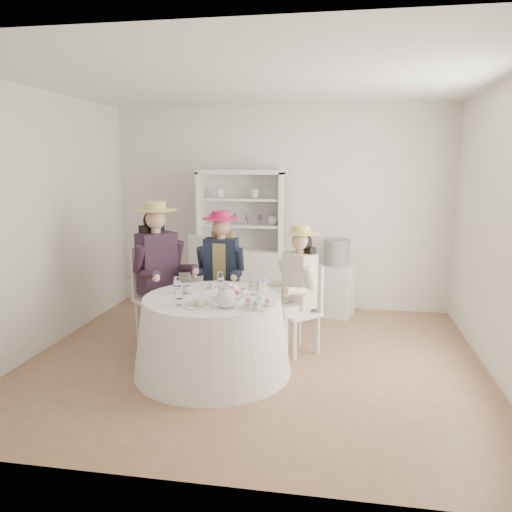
# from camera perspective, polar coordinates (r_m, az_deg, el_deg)

# --- Properties ---
(ground) EXTENTS (4.50, 4.50, 0.00)m
(ground) POSITION_cam_1_polar(r_m,az_deg,el_deg) (5.14, -0.19, -11.79)
(ground) COLOR #8B6345
(ground) RESTS_ON ground
(ceiling) EXTENTS (4.50, 4.50, 0.00)m
(ceiling) POSITION_cam_1_polar(r_m,az_deg,el_deg) (4.81, -0.21, 19.48)
(ceiling) COLOR white
(ceiling) RESTS_ON wall_back
(wall_back) EXTENTS (4.50, 0.00, 4.50)m
(wall_back) POSITION_cam_1_polar(r_m,az_deg,el_deg) (6.76, 2.74, 5.45)
(wall_back) COLOR white
(wall_back) RESTS_ON ground
(wall_front) EXTENTS (4.50, 0.00, 4.50)m
(wall_front) POSITION_cam_1_polar(r_m,az_deg,el_deg) (2.87, -7.13, -1.78)
(wall_front) COLOR white
(wall_front) RESTS_ON ground
(wall_left) EXTENTS (0.00, 4.50, 4.50)m
(wall_left) POSITION_cam_1_polar(r_m,az_deg,el_deg) (5.63, -23.43, 3.54)
(wall_left) COLOR white
(wall_left) RESTS_ON ground
(wall_right) EXTENTS (0.00, 4.50, 4.50)m
(wall_right) POSITION_cam_1_polar(r_m,az_deg,el_deg) (4.93, 26.53, 2.39)
(wall_right) COLOR white
(wall_right) RESTS_ON ground
(tea_table) EXTENTS (1.48, 1.48, 0.73)m
(tea_table) POSITION_cam_1_polar(r_m,az_deg,el_deg) (4.77, -4.99, -8.95)
(tea_table) COLOR white
(tea_table) RESTS_ON ground
(hutch) EXTENTS (1.14, 0.51, 1.87)m
(hutch) POSITION_cam_1_polar(r_m,az_deg,el_deg) (6.65, -1.64, -0.60)
(hutch) COLOR silver
(hutch) RESTS_ON ground
(side_table) EXTENTS (0.52, 0.52, 0.66)m
(side_table) POSITION_cam_1_polar(r_m,az_deg,el_deg) (6.57, 9.08, -3.86)
(side_table) COLOR silver
(side_table) RESTS_ON ground
(hatbox) EXTENTS (0.43, 0.43, 0.33)m
(hatbox) POSITION_cam_1_polar(r_m,az_deg,el_deg) (6.46, 9.20, 0.42)
(hatbox) COLOR black
(hatbox) RESTS_ON side_table
(guest_left) EXTENTS (0.67, 0.65, 1.56)m
(guest_left) POSITION_cam_1_polar(r_m,az_deg,el_deg) (5.42, -11.09, -1.07)
(guest_left) COLOR silver
(guest_left) RESTS_ON ground
(guest_mid) EXTENTS (0.52, 0.54, 1.44)m
(guest_mid) POSITION_cam_1_polar(r_m,az_deg,el_deg) (5.58, -4.03, -1.25)
(guest_mid) COLOR silver
(guest_mid) RESTS_ON ground
(guest_right) EXTENTS (0.57, 0.57, 1.34)m
(guest_right) POSITION_cam_1_polar(r_m,az_deg,el_deg) (5.12, 4.81, -3.02)
(guest_right) COLOR silver
(guest_right) RESTS_ON ground
(spare_chair) EXTENTS (0.51, 0.51, 1.05)m
(spare_chair) POSITION_cam_1_polar(r_m,az_deg,el_deg) (6.49, -5.53, -1.82)
(spare_chair) COLOR silver
(spare_chair) RESTS_ON ground
(teacup_a) EXTENTS (0.09, 0.09, 0.07)m
(teacup_a) POSITION_cam_1_polar(r_m,az_deg,el_deg) (4.77, -7.91, -3.94)
(teacup_a) COLOR white
(teacup_a) RESTS_ON tea_table
(teacup_b) EXTENTS (0.09, 0.09, 0.06)m
(teacup_b) POSITION_cam_1_polar(r_m,az_deg,el_deg) (4.94, -5.08, -3.40)
(teacup_b) COLOR white
(teacup_b) RESTS_ON tea_table
(teacup_c) EXTENTS (0.08, 0.08, 0.06)m
(teacup_c) POSITION_cam_1_polar(r_m,az_deg,el_deg) (4.66, -1.50, -4.25)
(teacup_c) COLOR white
(teacup_c) RESTS_ON tea_table
(flower_bowl) EXTENTS (0.25, 0.25, 0.06)m
(flower_bowl) POSITION_cam_1_polar(r_m,az_deg,el_deg) (4.56, -2.93, -4.64)
(flower_bowl) COLOR white
(flower_bowl) RESTS_ON tea_table
(flower_arrangement) EXTENTS (0.19, 0.18, 0.07)m
(flower_arrangement) POSITION_cam_1_polar(r_m,az_deg,el_deg) (4.53, -2.94, -3.93)
(flower_arrangement) COLOR #D46A9B
(flower_arrangement) RESTS_ON tea_table
(table_teapot) EXTENTS (0.25, 0.18, 0.19)m
(table_teapot) POSITION_cam_1_polar(r_m,az_deg,el_deg) (4.30, -3.34, -4.88)
(table_teapot) COLOR white
(table_teapot) RESTS_ON tea_table
(sandwich_plate) EXTENTS (0.26, 0.26, 0.06)m
(sandwich_plate) POSITION_cam_1_polar(r_m,az_deg,el_deg) (4.37, -6.61, -5.55)
(sandwich_plate) COLOR white
(sandwich_plate) RESTS_ON tea_table
(cupcake_stand) EXTENTS (0.26, 0.26, 0.24)m
(cupcake_stand) POSITION_cam_1_polar(r_m,az_deg,el_deg) (4.29, 0.23, -4.73)
(cupcake_stand) COLOR white
(cupcake_stand) RESTS_ON tea_table
(stemware_set) EXTENTS (0.81, 0.79, 0.15)m
(stemware_set) POSITION_cam_1_polar(r_m,az_deg,el_deg) (4.64, -5.08, -3.78)
(stemware_set) COLOR white
(stemware_set) RESTS_ON tea_table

